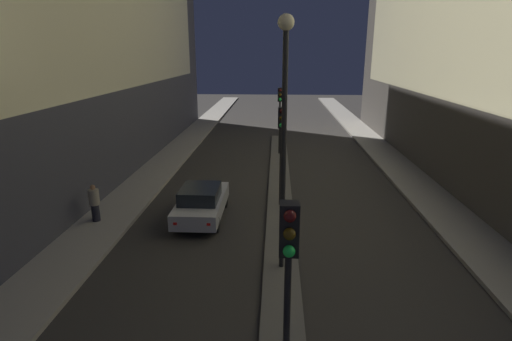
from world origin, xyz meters
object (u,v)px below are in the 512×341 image
object	(u,v)px
traffic_light_mid	(281,134)
car_left_lane	(202,202)
traffic_light_far	(280,106)
traffic_light_near	(288,271)
street_lamp	(284,114)
pedestrian_on_left_sidewalk	(94,202)

from	to	relation	value
traffic_light_mid	car_left_lane	size ratio (longest dim) A/B	1.05
traffic_light_far	car_left_lane	bearing A→B (deg)	-106.78
car_left_lane	traffic_light_near	bearing A→B (deg)	-71.19
traffic_light_near	car_left_lane	xyz separation A→B (m)	(-3.34, 9.82, -2.66)
traffic_light_mid	car_left_lane	distance (m)	4.51
traffic_light_far	traffic_light_near	bearing A→B (deg)	-90.00
traffic_light_near	car_left_lane	bearing A→B (deg)	108.81
street_lamp	car_left_lane	xyz separation A→B (m)	(-3.34, 4.01, -4.37)
traffic_light_mid	traffic_light_far	bearing A→B (deg)	90.00
traffic_light_near	traffic_light_mid	world-z (taller)	same
street_lamp	pedestrian_on_left_sidewalk	bearing A→B (deg)	157.02
traffic_light_near	traffic_light_far	distance (m)	20.91
traffic_light_mid	traffic_light_far	world-z (taller)	same
traffic_light_mid	pedestrian_on_left_sidewalk	xyz separation A→B (m)	(-7.60, -2.25, -2.44)
traffic_light_far	car_left_lane	size ratio (longest dim) A/B	1.05
traffic_light_mid	traffic_light_far	distance (m)	9.63
street_lamp	traffic_light_mid	bearing A→B (deg)	90.00
traffic_light_near	street_lamp	xyz separation A→B (m)	(0.00, 5.81, 1.72)
street_lamp	car_left_lane	world-z (taller)	street_lamp
traffic_light_near	street_lamp	distance (m)	6.06
traffic_light_near	pedestrian_on_left_sidewalk	bearing A→B (deg)	130.09
traffic_light_near	car_left_lane	distance (m)	10.71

